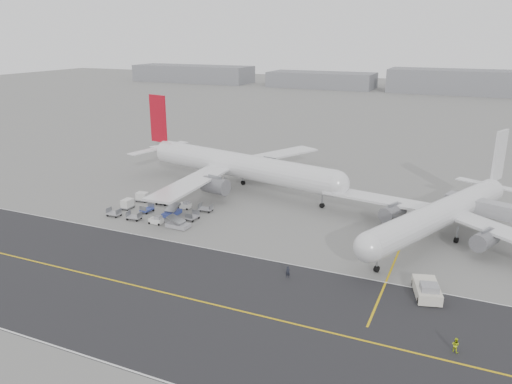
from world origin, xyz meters
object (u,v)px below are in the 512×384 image
at_px(pushback_tug, 427,290).
at_px(ground_crew_a, 288,272).
at_px(jet_bridge, 490,211).
at_px(ground_crew_b, 455,345).
at_px(airliner_a, 235,165).
at_px(airliner_b, 443,213).

distance_m(pushback_tug, ground_crew_a, 19.70).
distance_m(jet_bridge, ground_crew_a, 41.81).
bearing_deg(jet_bridge, ground_crew_b, -76.50).
height_order(pushback_tug, ground_crew_b, pushback_tug).
height_order(airliner_a, jet_bridge, airliner_a).
bearing_deg(airliner_a, airliner_b, -92.17).
height_order(airliner_a, airliner_b, airliner_a).
bearing_deg(pushback_tug, ground_crew_b, -85.30).
height_order(airliner_a, ground_crew_b, airliner_a).
distance_m(airliner_a, airliner_b, 48.13).
bearing_deg(ground_crew_a, jet_bridge, 26.97).
bearing_deg(ground_crew_b, jet_bridge, -70.53).
xyz_separation_m(airliner_a, jet_bridge, (54.28, -5.53, -1.55)).
height_order(airliner_b, pushback_tug, airliner_b).
bearing_deg(ground_crew_b, ground_crew_a, 3.01).
distance_m(airliner_b, ground_crew_a, 32.06).
height_order(airliner_b, jet_bridge, airliner_b).
bearing_deg(jet_bridge, airliner_b, -121.81).
distance_m(airliner_a, jet_bridge, 54.58).
bearing_deg(ground_crew_b, airliner_b, -58.64).
bearing_deg(jet_bridge, pushback_tug, -86.73).
height_order(pushback_tug, jet_bridge, jet_bridge).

